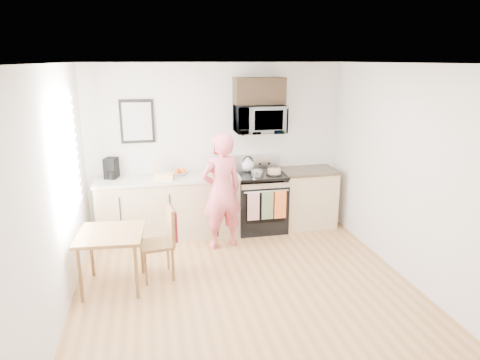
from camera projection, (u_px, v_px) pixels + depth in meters
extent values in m
plane|color=olive|center=(250.00, 297.00, 4.93)|extent=(4.60, 4.60, 0.00)
cube|color=white|center=(217.00, 147.00, 6.74)|extent=(4.00, 0.04, 2.60)
cube|color=white|center=(346.00, 305.00, 2.41)|extent=(4.00, 0.04, 2.60)
cube|color=white|center=(52.00, 201.00, 4.17)|extent=(0.04, 4.60, 2.60)
cube|color=white|center=(418.00, 179.00, 4.98)|extent=(0.04, 4.60, 2.60)
cube|color=silver|center=(252.00, 63.00, 4.22)|extent=(4.00, 4.60, 0.04)
cube|color=silver|center=(66.00, 159.00, 4.86)|extent=(0.02, 1.40, 1.50)
cube|color=white|center=(67.00, 159.00, 4.86)|extent=(0.01, 1.30, 1.40)
cube|color=tan|center=(169.00, 208.00, 6.53)|extent=(2.10, 0.60, 0.90)
cube|color=beige|center=(168.00, 178.00, 6.40)|extent=(2.14, 0.64, 0.04)
cube|color=tan|center=(307.00, 199.00, 6.98)|extent=(0.84, 0.60, 0.90)
cube|color=black|center=(308.00, 171.00, 6.85)|extent=(0.88, 0.64, 0.04)
cube|color=black|center=(260.00, 206.00, 6.81)|extent=(0.76, 0.65, 0.77)
cube|color=black|center=(265.00, 209.00, 6.50)|extent=(0.61, 0.02, 0.45)
cube|color=#B5B6BA|center=(266.00, 188.00, 6.41)|extent=(0.74, 0.02, 0.14)
cylinder|color=#B5B6BA|center=(266.00, 191.00, 6.37)|extent=(0.68, 0.02, 0.02)
cube|color=black|center=(260.00, 175.00, 6.67)|extent=(0.76, 0.65, 0.04)
cube|color=#B5B6BA|center=(256.00, 162.00, 6.89)|extent=(0.76, 0.08, 0.24)
cube|color=white|center=(253.00, 206.00, 6.39)|extent=(0.18, 0.02, 0.44)
cube|color=#5A734D|center=(268.00, 205.00, 6.43)|extent=(0.18, 0.02, 0.44)
cube|color=orange|center=(280.00, 204.00, 6.47)|extent=(0.18, 0.02, 0.44)
imported|color=#B5B6BA|center=(259.00, 119.00, 6.54)|extent=(0.76, 0.51, 0.42)
cube|color=black|center=(259.00, 91.00, 6.46)|extent=(0.76, 0.35, 0.40)
cube|color=black|center=(137.00, 121.00, 6.36)|extent=(0.50, 0.03, 0.65)
cube|color=#B5BBB1|center=(137.00, 122.00, 6.34)|extent=(0.42, 0.01, 0.56)
cube|color=#B4230F|center=(220.00, 148.00, 6.74)|extent=(0.20, 0.02, 0.20)
imported|color=#DC3C50|center=(222.00, 191.00, 6.05)|extent=(0.69, 0.54, 1.68)
cube|color=brown|center=(110.00, 234.00, 4.97)|extent=(0.74, 0.74, 0.04)
cylinder|color=brown|center=(80.00, 275.00, 4.74)|extent=(0.04, 0.04, 0.66)
cylinder|color=brown|center=(136.00, 272.00, 4.81)|extent=(0.04, 0.04, 0.66)
cylinder|color=brown|center=(92.00, 252.00, 5.32)|extent=(0.04, 0.04, 0.66)
cylinder|color=brown|center=(142.00, 249.00, 5.40)|extent=(0.04, 0.04, 0.66)
cube|color=brown|center=(156.00, 245.00, 5.26)|extent=(0.44, 0.44, 0.04)
cube|color=brown|center=(170.00, 224.00, 5.25)|extent=(0.09, 0.39, 0.46)
cube|color=#510D12|center=(172.00, 223.00, 5.26)|extent=(0.11, 0.35, 0.39)
cylinder|color=brown|center=(146.00, 270.00, 5.12)|extent=(0.03, 0.03, 0.42)
cylinder|color=brown|center=(173.00, 265.00, 5.23)|extent=(0.03, 0.03, 0.42)
cylinder|color=brown|center=(142.00, 258.00, 5.41)|extent=(0.03, 0.03, 0.42)
cylinder|color=brown|center=(168.00, 254.00, 5.52)|extent=(0.03, 0.03, 0.42)
cube|color=brown|center=(221.00, 165.00, 6.70)|extent=(0.15, 0.16, 0.21)
cylinder|color=#B4230F|center=(212.00, 168.00, 6.68)|extent=(0.11, 0.11, 0.14)
imported|color=white|center=(180.00, 173.00, 6.51)|extent=(0.29, 0.29, 0.05)
cube|color=tan|center=(157.00, 169.00, 6.36)|extent=(0.10, 0.10, 0.24)
cube|color=black|center=(111.00, 168.00, 6.32)|extent=(0.23, 0.25, 0.30)
cylinder|color=black|center=(111.00, 175.00, 6.25)|extent=(0.11, 0.11, 0.11)
cube|color=#E3BB77|center=(165.00, 176.00, 6.23)|extent=(0.31, 0.23, 0.10)
cylinder|color=black|center=(274.00, 174.00, 6.62)|extent=(0.25, 0.25, 0.01)
cylinder|color=tan|center=(274.00, 171.00, 6.60)|extent=(0.20, 0.20, 0.07)
sphere|color=white|center=(248.00, 165.00, 6.76)|extent=(0.20, 0.20, 0.20)
cone|color=white|center=(248.00, 159.00, 6.73)|extent=(0.06, 0.06, 0.06)
torus|color=black|center=(248.00, 161.00, 6.74)|extent=(0.18, 0.02, 0.18)
cylinder|color=#B5B6BA|center=(257.00, 173.00, 6.50)|extent=(0.18, 0.18, 0.09)
cylinder|color=black|center=(257.00, 173.00, 6.36)|extent=(0.05, 0.16, 0.02)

